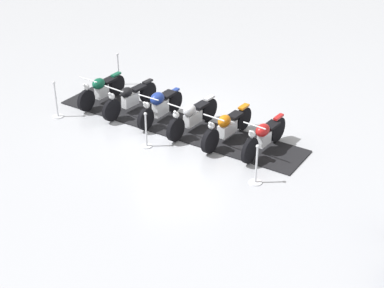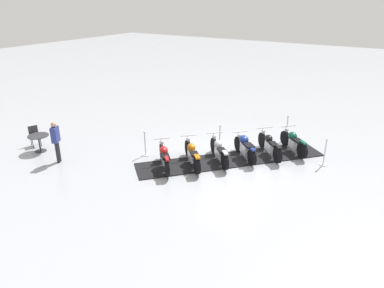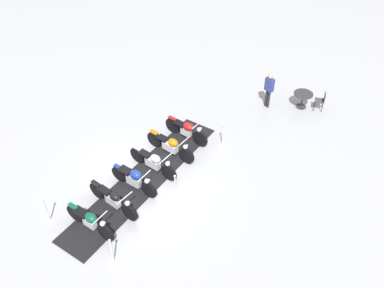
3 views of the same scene
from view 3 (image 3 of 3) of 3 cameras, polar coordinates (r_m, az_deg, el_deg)
ground_plane at (r=15.78m, az=-6.60°, el=-4.84°), size 80.00×80.00×0.00m
display_platform at (r=15.77m, az=-6.60°, el=-4.80°), size 6.32×6.78×0.04m
motorcycle_forest at (r=14.16m, az=-13.91°, el=-10.23°), size 1.60×1.51×0.98m
motorcycle_black at (r=14.62m, az=-10.82°, el=-7.52°), size 1.65×1.74×0.98m
motorcycle_navy at (r=15.11m, az=-7.98°, el=-4.78°), size 1.60×1.50×0.96m
motorcycle_chrome at (r=15.73m, az=-5.37°, el=-2.46°), size 1.66×1.71×0.99m
motorcycle_copper at (r=16.38m, az=-2.95°, el=-0.23°), size 1.72×1.75×0.99m
motorcycle_maroon at (r=17.04m, az=-0.74°, el=1.98°), size 1.57×1.61×1.02m
stanchion_right_rear at (r=16.92m, az=4.23°, el=0.75°), size 0.33×0.33×1.07m
stanchion_right_front at (r=13.37m, az=-10.91°, el=-14.78°), size 0.33×0.33×1.15m
stanchion_left_front at (r=14.89m, az=-19.30°, el=-8.99°), size 0.29×0.29×1.12m
stanchion_right_mid at (r=14.89m, az=-2.32°, el=-6.17°), size 0.31×0.31×1.04m
cafe_table at (r=19.52m, az=15.06°, el=6.31°), size 0.87×0.87×0.74m
cafe_chair_near_table at (r=19.59m, az=17.41°, el=5.82°), size 0.52×0.52×0.90m
bystander_person at (r=18.95m, az=10.59°, el=7.67°), size 0.40×0.46×1.72m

